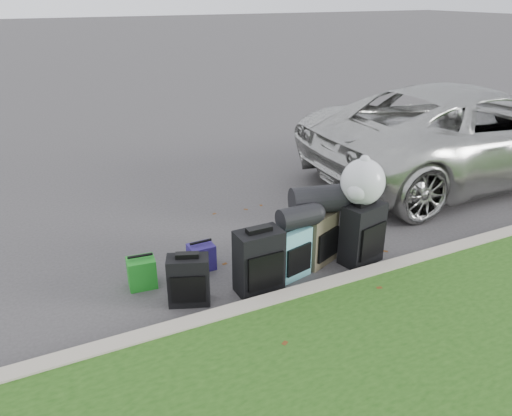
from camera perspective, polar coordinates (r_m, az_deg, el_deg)
name	(u,v)px	position (r m, az deg, el deg)	size (l,w,h in m)	color
ground	(271,255)	(5.97, 1.72, -5.37)	(120.00, 120.00, 0.00)	#383535
curb	(317,291)	(5.19, 6.96, -9.41)	(120.00, 0.18, 0.15)	#9E937F
suv	(469,132)	(8.92, 23.19, 7.95)	(2.53, 5.50, 1.53)	#B7B7B2
suitcase_small_black	(189,280)	(5.03, -7.71, -8.18)	(0.41, 0.23, 0.51)	black
suitcase_large_black_left	(259,262)	(5.13, 0.33, -6.15)	(0.48, 0.29, 0.69)	black
suitcase_olive	(317,238)	(5.72, 7.00, -3.43)	(0.44, 0.28, 0.61)	#433D2A
suitcase_teal	(291,253)	(5.42, 3.99, -5.11)	(0.40, 0.24, 0.58)	teal
suitcase_large_black_right	(362,234)	(5.79, 12.05, -2.88)	(0.48, 0.29, 0.72)	black
tote_green	(142,273)	(5.43, -12.92, -7.22)	(0.29, 0.23, 0.32)	#1C8120
tote_navy	(201,257)	(5.65, -6.25, -5.57)	(0.28, 0.22, 0.30)	navy
duffel_left	(317,200)	(5.55, 6.95, 0.96)	(0.31, 0.31, 0.58)	black
duffel_right	(298,217)	(5.27, 4.83, -1.04)	(0.24, 0.24, 0.43)	black
trash_bag	(363,182)	(5.58, 12.12, 2.93)	(0.50, 0.50, 0.50)	silver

